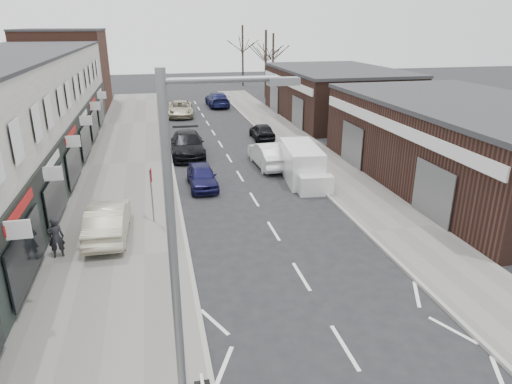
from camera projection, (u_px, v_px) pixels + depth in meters
pavement_left at (128, 164)px, 29.96m from camera, size 5.50×64.00×0.12m
pavement_right at (308, 153)px, 32.54m from camera, size 3.50×64.00×0.12m
brick_block_far at (66, 71)px, 48.23m from camera, size 8.00×10.00×8.00m
right_unit_near at (469, 145)px, 25.86m from camera, size 10.00×18.00×4.50m
right_unit_far at (335, 94)px, 44.15m from camera, size 10.00×16.00×4.50m
tree_far_a at (266, 97)px, 57.01m from camera, size 3.60×3.60×8.00m
tree_far_b at (273, 90)px, 63.01m from camera, size 3.60×3.60×7.50m
tree_far_c at (243, 86)px, 67.88m from camera, size 3.60×3.60×8.50m
street_lamp at (185, 273)px, 7.98m from camera, size 2.23×0.22×8.00m
warning_sign at (151, 179)px, 20.40m from camera, size 0.12×0.80×2.70m
white_van at (302, 165)px, 26.61m from camera, size 2.31×5.44×2.05m
sedan_on_pavement at (108, 220)px, 19.37m from camera, size 1.72×4.56×1.49m
pedestrian at (56, 237)px, 17.63m from camera, size 0.66×0.49×1.66m
parked_car_left_a at (202, 176)px, 25.63m from camera, size 1.57×3.83×1.30m
parked_car_left_b at (187, 144)px, 31.78m from camera, size 2.42×5.60×1.61m
parked_car_left_c at (180, 109)px, 45.28m from camera, size 2.78×5.45×1.47m
parked_car_right_a at (269, 154)px, 29.34m from camera, size 1.84×4.86×1.58m
parked_car_right_b at (262, 131)px, 36.33m from camera, size 1.57×3.83×1.30m
parked_car_right_c at (217, 99)px, 50.61m from camera, size 2.26×5.48×1.59m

